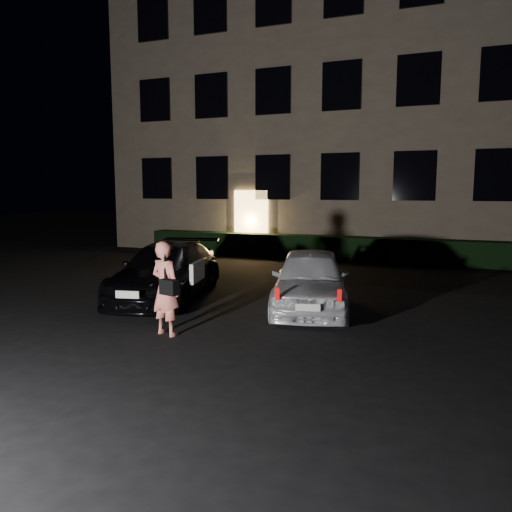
% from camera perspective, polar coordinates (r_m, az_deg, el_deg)
% --- Properties ---
extents(ground, '(80.00, 80.00, 0.00)m').
position_cam_1_polar(ground, '(8.67, -6.79, -9.37)').
color(ground, black).
rests_on(ground, ground).
extents(building, '(20.00, 8.11, 12.00)m').
position_cam_1_polar(building, '(22.88, 11.97, 16.15)').
color(building, '#6D5D4E').
rests_on(building, ground).
extents(hedge, '(15.00, 0.70, 0.85)m').
position_cam_1_polar(hedge, '(18.33, 9.07, 0.91)').
color(hedge, black).
rests_on(hedge, ground).
extents(sedan, '(2.71, 4.66, 1.27)m').
position_cam_1_polar(sedan, '(11.82, -10.13, -1.72)').
color(sedan, black).
rests_on(sedan, ground).
extents(hatch, '(2.43, 4.06, 1.30)m').
position_cam_1_polar(hatch, '(10.55, 6.22, -2.70)').
color(hatch, silver).
rests_on(hatch, ground).
extents(man, '(0.69, 0.55, 1.65)m').
position_cam_1_polar(man, '(8.78, -10.27, -3.63)').
color(man, '#FB836F').
rests_on(man, ground).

